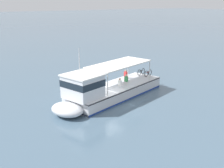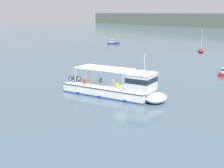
% 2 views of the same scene
% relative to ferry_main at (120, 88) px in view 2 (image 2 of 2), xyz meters
% --- Properties ---
extents(ground_plane, '(400.00, 400.00, 0.00)m').
position_rel_ferry_main_xyz_m(ground_plane, '(0.14, 0.78, -1.02)').
color(ground_plane, slate).
extents(ferry_main, '(13.00, 7.26, 5.32)m').
position_rel_ferry_main_xyz_m(ferry_main, '(0.00, 0.00, 0.00)').
color(ferry_main, silver).
rests_on(ferry_main, ground).
extents(motorboat_horizon_west, '(3.09, 3.71, 1.26)m').
position_rel_ferry_main_xyz_m(motorboat_horizon_west, '(-46.85, 36.75, -0.47)').
color(motorboat_horizon_west, navy).
rests_on(motorboat_horizon_west, ground).
extents(sailboat_horizon_east, '(4.04, 4.66, 5.40)m').
position_rel_ferry_main_xyz_m(sailboat_horizon_east, '(-18.76, 41.95, -0.47)').
color(sailboat_horizon_east, maroon).
rests_on(sailboat_horizon_east, ground).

